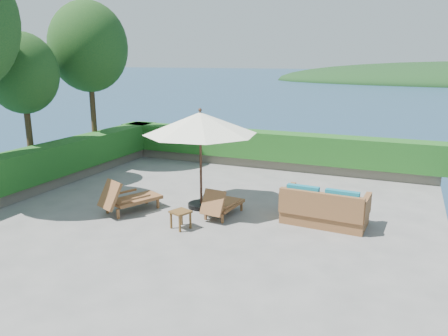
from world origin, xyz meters
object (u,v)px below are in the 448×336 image
at_px(lounge_left, 128,198).
at_px(patio_umbrella, 200,124).
at_px(lounge_right, 222,204).
at_px(wicker_loveseat, 324,209).
at_px(side_table, 181,214).

bearing_deg(lounge_left, patio_umbrella, 58.70).
height_order(lounge_right, wicker_loveseat, wicker_loveseat).
bearing_deg(lounge_left, wicker_loveseat, 37.47).
distance_m(lounge_right, side_table, 1.28).
bearing_deg(lounge_right, patio_umbrella, 156.06).
relative_size(lounge_right, side_table, 2.70).
bearing_deg(wicker_loveseat, lounge_left, -163.60).
distance_m(lounge_left, side_table, 1.92).
xyz_separation_m(lounge_left, lounge_right, (2.45, 0.65, -0.05)).
bearing_deg(patio_umbrella, lounge_left, -145.79).
bearing_deg(wicker_loveseat, patio_umbrella, -175.97).
relative_size(lounge_left, wicker_loveseat, 0.83).
height_order(patio_umbrella, wicker_loveseat, patio_umbrella).
distance_m(side_table, wicker_loveseat, 3.54).
xyz_separation_m(side_table, wicker_loveseat, (3.14, 1.64, 0.02)).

